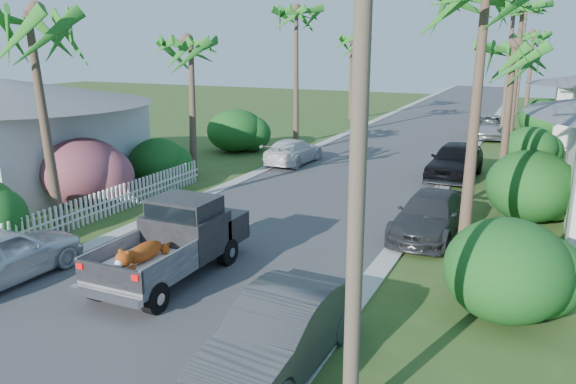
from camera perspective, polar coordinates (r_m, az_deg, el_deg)
The scene contains 30 objects.
ground at distance 13.98m, azimuth -13.64°, elevation -11.30°, with size 120.00×120.00×0.00m, color #2E4C1C.
road at distance 36.13m, azimuth 11.54°, elevation 5.00°, with size 8.00×100.00×0.02m, color #38383A.
curb_left at distance 37.32m, azimuth 5.09°, elevation 5.59°, with size 0.60×100.00×0.06m, color #A5A39E.
curb_right at distance 35.43m, azimuth 18.33°, elevation 4.38°, with size 0.60×100.00×0.06m, color #A5A39E.
pickup_truck at distance 15.39m, azimuth -10.95°, elevation -4.58°, with size 1.98×5.12×2.06m.
parked_car_rn at distance 10.97m, azimuth -0.85°, elevation -14.16°, with size 1.59×4.56×1.50m, color #313436.
parked_car_rm at distance 18.72m, azimuth 14.21°, elevation -2.32°, with size 1.89×4.64×1.35m, color #2C2E31.
parked_car_rf at distance 26.96m, azimuth 16.61°, elevation 3.08°, with size 1.94×4.81×1.64m, color black.
parked_car_rd at distance 39.36m, azimuth 19.65°, elevation 6.27°, with size 2.36×5.12×1.42m, color #A6A9AD.
parked_car_lf at distance 28.94m, azimuth 0.54°, elevation 4.13°, with size 1.78×4.39×1.27m, color silver.
palm_l_a at distance 19.08m, azimuth -24.56°, elevation 16.22°, with size 4.40×4.40×8.20m.
palm_l_b at distance 26.28m, azimuth -9.99°, elevation 14.89°, with size 4.40×4.40×7.40m.
palm_l_c at distance 34.71m, azimuth 0.86°, elevation 18.00°, with size 4.40×4.40×9.20m.
palm_l_d at distance 46.05m, azimuth 6.53°, elevation 15.34°, with size 4.40×4.40×7.70m.
palm_r_b at distance 24.75m, azimuth 22.04°, elevation 13.61°, with size 4.40×4.40×7.20m.
palm_r_c at distance 35.81m, azimuth 22.78°, elevation 17.11°, with size 4.40×4.40×9.40m.
palm_r_d at distance 49.73m, azimuth 23.72°, elevation 14.52°, with size 4.40×4.40×8.00m.
shrub_l_b at distance 22.80m, azimuth -20.06°, elevation 1.93°, with size 3.00×3.30×2.60m, color #C71C6E.
shrub_l_c at distance 25.53m, azimuth -13.11°, elevation 3.09°, with size 2.40×2.64×2.00m, color #123F18.
shrub_l_d at distance 32.37m, azimuth -5.33°, elevation 6.24°, with size 3.20×3.52×2.40m, color #123F18.
shrub_r_a at distance 13.64m, azimuth 21.35°, elevation -7.35°, with size 2.80×3.08×2.30m, color #123F18.
shrub_r_b at distance 21.27m, azimuth 23.40°, elevation 0.57°, with size 3.00×3.30×2.50m, color #123F18.
shrub_r_c at distance 30.13m, azimuth 23.39°, elevation 4.12°, with size 2.60×2.86×2.10m, color #123F18.
shrub_r_d at distance 39.99m, azimuth 24.64°, elevation 6.76°, with size 3.20×3.52×2.60m, color #123F18.
picket_fence at distance 21.42m, azimuth -17.36°, elevation -0.84°, with size 0.10×11.00×1.00m, color white.
house_left at distance 27.14m, azimuth -26.65°, elevation 4.99°, with size 9.00×8.00×4.60m.
utility_pole_a at distance 8.21m, azimuth 7.17°, elevation 4.38°, with size 1.60×0.26×9.00m.
utility_pole_b at distance 22.88m, azimuth 18.88°, elevation 10.46°, with size 1.60×0.26×9.00m.
utility_pole_c at distance 37.81m, azimuth 21.46°, elevation 11.72°, with size 1.60×0.26×9.00m.
utility_pole_d at distance 52.78m, azimuth 22.58°, elevation 12.26°, with size 1.60×0.26×9.00m.
Camera 1 is at (8.01, -9.70, 6.10)m, focal length 35.00 mm.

